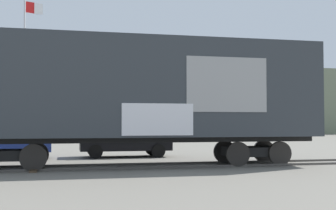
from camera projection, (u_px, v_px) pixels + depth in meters
ground_plane at (144, 167)px, 16.76m from camera, size 260.00×260.00×0.00m
track at (134, 166)px, 16.68m from camera, size 60.00×2.60×0.08m
freight_car at (138, 91)px, 16.81m from camera, size 13.63×2.95×4.93m
flagpole at (27, 57)px, 29.10m from camera, size 1.18×0.60×9.74m
hillside at (85, 103)px, 72.71m from camera, size 113.76×33.54×13.94m
parked_car_black at (124, 139)px, 21.55m from camera, size 4.26×1.89×1.70m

